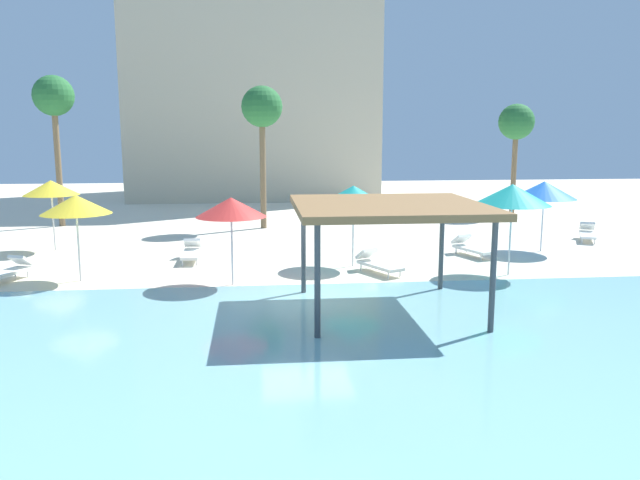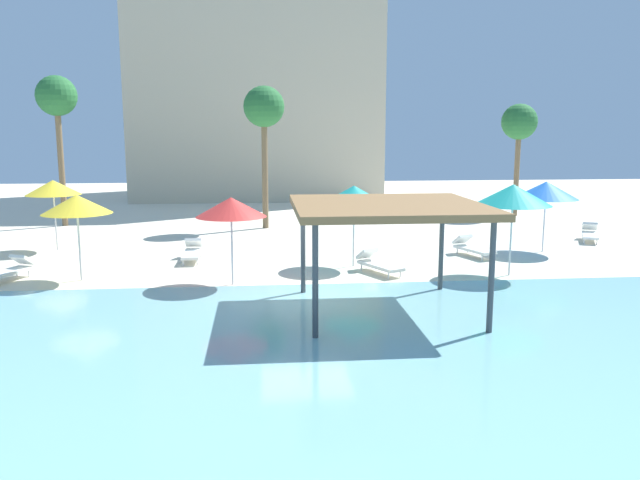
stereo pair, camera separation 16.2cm
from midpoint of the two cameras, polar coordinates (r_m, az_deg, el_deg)
ground_plane at (r=17.62m, az=-1.05°, el=-5.32°), size 80.00×80.00×0.00m
lagoon_water at (r=12.64m, az=0.80°, el=-11.47°), size 44.00×13.50×0.04m
shade_pavilion at (r=15.98m, az=6.42°, el=2.75°), size 4.71×4.71×2.81m
beach_umbrella_teal_0 at (r=20.92m, az=17.22°, el=3.91°), size 2.42×2.42×2.94m
beach_umbrella_red_1 at (r=18.97m, az=-7.78°, el=2.95°), size 2.12×2.12×2.65m
beach_umbrella_yellow_2 at (r=20.67m, az=-20.87°, el=3.02°), size 2.11×2.11×2.68m
beach_umbrella_blue_3 at (r=25.53m, az=19.87°, el=4.24°), size 2.41×2.41×2.70m
beach_umbrella_teal_4 at (r=21.40m, az=3.29°, el=4.15°), size 2.06×2.06×2.77m
beach_umbrella_yellow_5 at (r=26.36m, az=-22.76°, el=4.38°), size 2.06×2.06×2.72m
lounge_chair_0 at (r=24.12m, az=13.72°, el=-0.63°), size 1.20×1.99×0.74m
lounge_chair_1 at (r=20.78m, az=5.42°, el=-2.07°), size 1.39×1.96×0.74m
lounge_chair_3 at (r=21.87m, az=-26.03°, el=-2.44°), size 1.29×1.98×0.74m
lounge_chair_4 at (r=28.97m, az=23.30°, el=0.57°), size 1.37×1.97×0.74m
lounge_chair_5 at (r=23.08m, az=-11.23°, el=-1.01°), size 0.62×1.90×0.74m
palm_tree_0 at (r=35.87m, az=17.64°, el=9.90°), size 1.90×1.90×5.99m
palm_tree_1 at (r=33.01m, az=-22.51°, el=11.57°), size 1.90×1.90×7.16m
palm_tree_2 at (r=29.95m, az=-4.91°, el=11.57°), size 1.90×1.90×6.63m
hotel_block_0 at (r=45.90m, az=-5.69°, el=17.42°), size 16.37×9.97×21.31m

